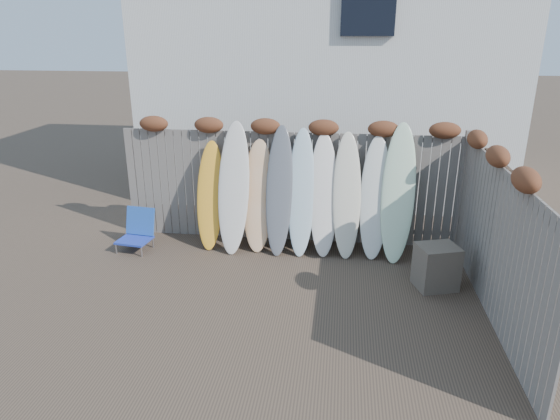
# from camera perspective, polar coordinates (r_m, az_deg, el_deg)

# --- Properties ---
(ground) EXTENTS (80.00, 80.00, 0.00)m
(ground) POSITION_cam_1_polar(r_m,az_deg,el_deg) (7.17, -1.23, -10.81)
(ground) COLOR #493A2D
(back_fence) EXTENTS (6.05, 0.28, 2.24)m
(back_fence) POSITION_cam_1_polar(r_m,az_deg,el_deg) (8.89, 1.35, 3.70)
(back_fence) COLOR slate
(back_fence) RESTS_ON ground
(right_fence) EXTENTS (0.28, 4.40, 2.24)m
(right_fence) POSITION_cam_1_polar(r_m,az_deg,el_deg) (7.14, 23.57, -2.52)
(right_fence) COLOR slate
(right_fence) RESTS_ON ground
(house) EXTENTS (8.50, 5.50, 6.33)m
(house) POSITION_cam_1_polar(r_m,az_deg,el_deg) (12.61, 5.55, 17.72)
(house) COLOR silver
(house) RESTS_ON ground
(beach_chair) EXTENTS (0.60, 0.64, 0.71)m
(beach_chair) POSITION_cam_1_polar(r_m,az_deg,el_deg) (9.15, -15.99, -2.27)
(beach_chair) COLOR #223AAE
(beach_chair) RESTS_ON ground
(wooden_crate) EXTENTS (0.69, 0.63, 0.67)m
(wooden_crate) POSITION_cam_1_polar(r_m,az_deg,el_deg) (7.84, 17.44, -6.22)
(wooden_crate) COLOR #675A4D
(wooden_crate) RESTS_ON ground
(lattice_panel) EXTENTS (0.08, 1.31, 1.96)m
(lattice_panel) POSITION_cam_1_polar(r_m,az_deg,el_deg) (7.97, 22.64, -1.35)
(lattice_panel) COLOR #4B3D2D
(lattice_panel) RESTS_ON ground
(surfboard_0) EXTENTS (0.48, 0.67, 1.86)m
(surfboard_0) POSITION_cam_1_polar(r_m,az_deg,el_deg) (8.82, -7.98, 1.65)
(surfboard_0) COLOR #FAA826
(surfboard_0) RESTS_ON ground
(surfboard_1) EXTENTS (0.56, 0.79, 2.21)m
(surfboard_1) POSITION_cam_1_polar(r_m,az_deg,el_deg) (8.60, -5.32, 2.53)
(surfboard_1) COLOR silver
(surfboard_1) RESTS_ON ground
(surfboard_2) EXTENTS (0.56, 0.69, 1.90)m
(surfboard_2) POSITION_cam_1_polar(r_m,az_deg,el_deg) (8.66, -2.51, 1.62)
(surfboard_2) COLOR #F6B78A
(surfboard_2) RESTS_ON ground
(surfboard_3) EXTENTS (0.47, 0.77, 2.16)m
(surfboard_3) POSITION_cam_1_polar(r_m,az_deg,el_deg) (8.51, -0.08, 2.22)
(surfboard_3) COLOR #585B62
(surfboard_3) RESTS_ON ground
(surfboard_4) EXTENTS (0.47, 0.76, 2.11)m
(surfboard_4) POSITION_cam_1_polar(r_m,az_deg,el_deg) (8.49, 2.45, 2.00)
(surfboard_4) COLOR silver
(surfboard_4) RESTS_ON ground
(surfboard_5) EXTENTS (0.55, 0.77, 2.04)m
(surfboard_5) POSITION_cam_1_polar(r_m,az_deg,el_deg) (8.50, 5.01, 1.70)
(surfboard_5) COLOR silver
(surfboard_5) RESTS_ON ground
(surfboard_6) EXTENTS (0.52, 0.76, 2.07)m
(surfboard_6) POSITION_cam_1_polar(r_m,az_deg,el_deg) (8.48, 7.65, 1.66)
(surfboard_6) COLOR beige
(surfboard_6) RESTS_ON ground
(surfboard_7) EXTENTS (0.53, 0.74, 2.01)m
(surfboard_7) POSITION_cam_1_polar(r_m,az_deg,el_deg) (8.52, 10.79, 1.38)
(surfboard_7) COLOR silver
(surfboard_7) RESTS_ON ground
(surfboard_8) EXTENTS (0.62, 0.84, 2.25)m
(surfboard_8) POSITION_cam_1_polar(r_m,az_deg,el_deg) (8.46, 13.35, 1.88)
(surfboard_8) COLOR silver
(surfboard_8) RESTS_ON ground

